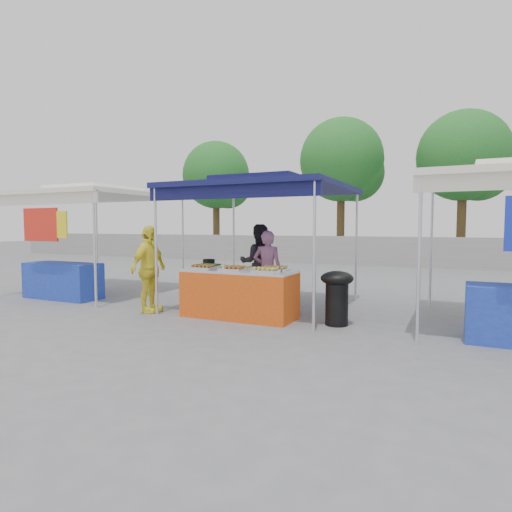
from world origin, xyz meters
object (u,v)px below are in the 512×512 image
at_px(helper_man, 258,263).
at_px(cooking_pot, 209,263).
at_px(wok_burner, 337,293).
at_px(vendor_table, 239,294).
at_px(customer_person, 149,269).
at_px(vendor_woman, 268,270).

bearing_deg(helper_man, cooking_pot, 45.10).
distance_m(cooking_pot, wok_burner, 2.60).
distance_m(vendor_table, helper_man, 1.78).
xyz_separation_m(wok_burner, customer_person, (-3.47, -0.45, 0.29)).
xyz_separation_m(vendor_table, helper_man, (-0.40, 1.68, 0.41)).
bearing_deg(wok_burner, helper_man, 163.61).
relative_size(vendor_table, vendor_woman, 1.30).
distance_m(cooking_pot, vendor_woman, 1.14).
bearing_deg(helper_man, customer_person, 29.48).
distance_m(vendor_table, cooking_pot, 1.04).
distance_m(vendor_table, vendor_woman, 0.90).
bearing_deg(cooking_pot, vendor_table, -23.20).
bearing_deg(customer_person, wok_burner, -85.09).
bearing_deg(customer_person, helper_man, -36.71).
bearing_deg(helper_man, vendor_table, 77.15).
height_order(vendor_table, wok_burner, wok_burner).
height_order(cooking_pot, wok_burner, cooking_pot).
height_order(helper_man, customer_person, helper_man).
height_order(wok_burner, customer_person, customer_person).
bearing_deg(customer_person, cooking_pot, -56.22).
height_order(cooking_pot, customer_person, customer_person).
xyz_separation_m(helper_man, customer_person, (-1.35, -1.98, -0.01)).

